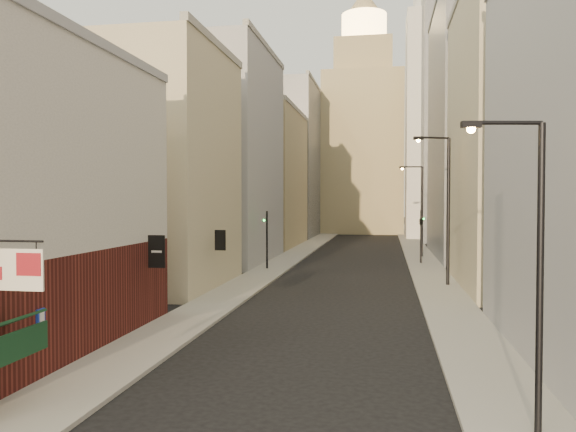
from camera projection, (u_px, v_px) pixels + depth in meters
The scene contains 17 objects.
sidewalk_left at pixel (304, 249), 65.97m from camera, with size 3.00×140.00×0.15m, color #99968B.
sidewalk_right at pixel (417, 251), 63.73m from camera, with size 3.00×140.00×0.15m, color #99968B.
near_building_left at pixel (11, 199), 21.27m from camera, with size 8.30×23.04×12.30m.
left_bldg_beige at pixel (162, 170), 38.12m from camera, with size 8.00×12.00×16.00m, color #B9AE8C.
left_bldg_grey at pixel (227, 157), 53.82m from camera, with size 8.00×16.00×20.00m, color #A0A1A6.
left_bldg_tan at pixel (267, 180), 71.58m from camera, with size 8.00×18.00×17.00m, color tan.
left_bldg_wingrid at pixel (292, 162), 91.17m from camera, with size 8.00×20.00×24.00m, color gray.
right_bldg_beige at pixel (521, 140), 37.87m from camera, with size 8.00×16.00×20.00m, color #B9AE8C.
right_bldg_wingrid at pixel (475, 131), 57.47m from camera, with size 8.00×20.00×26.00m, color gray.
highrise at pixel (488, 67), 83.63m from camera, with size 21.00×23.00×51.20m.
clock_tower at pixel (364, 135), 100.92m from camera, with size 14.00×14.00×44.90m.
white_tower at pixel (433, 116), 85.22m from camera, with size 8.00×8.00×41.50m.
streetlamp_near at pixel (532, 259), 13.85m from camera, with size 2.06×0.54×7.92m.
streetlamp_mid at pixel (445, 202), 38.11m from camera, with size 2.52×1.22×10.21m.
streetlamp_far at pixel (420, 206), 57.21m from camera, with size 2.43×0.68×9.35m.
traffic_light_left at pixel (267, 231), 47.33m from camera, with size 0.54×0.42×5.00m.
traffic_light_right at pixel (421, 224), 51.27m from camera, with size 0.62×0.58×5.00m.
Camera 1 is at (3.03, -10.15, 5.99)m, focal length 35.00 mm.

